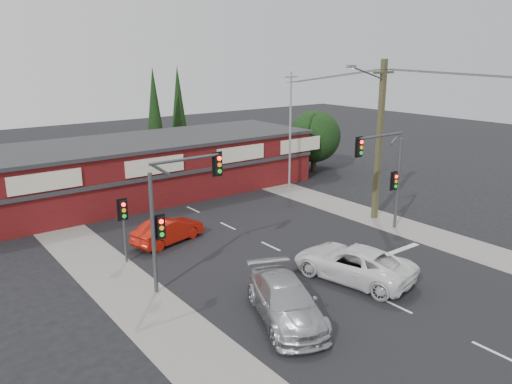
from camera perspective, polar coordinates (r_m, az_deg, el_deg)
ground at (r=25.56m, az=6.19°, el=-8.31°), size 120.00×120.00×0.00m
road_strip at (r=29.10m, az=-0.59°, el=-5.17°), size 14.00×70.00×0.01m
verge_left at (r=25.36m, az=-16.38°, el=-9.07°), size 3.00×70.00×0.02m
verge_right at (r=34.57m, az=10.80°, el=-2.05°), size 3.00×70.00×0.02m
stop_line at (r=27.03m, az=13.86°, el=-7.30°), size 6.50×0.35×0.01m
white_suv at (r=24.12m, az=11.00°, el=-7.94°), size 3.88×6.24×1.61m
silver_suv at (r=20.34m, az=3.42°, el=-12.36°), size 4.16×5.91×1.59m
red_sedan at (r=28.53m, az=-9.99°, el=-4.34°), size 4.54×2.55×1.42m
lane_dashes at (r=27.74m, az=1.70°, el=-6.22°), size 0.12×43.92×0.01m
shop_building at (r=38.00m, az=-12.69°, el=2.76°), size 27.30×8.40×4.22m
tree_cluster at (r=45.32m, az=6.48°, el=6.06°), size 5.90×5.10×5.50m
conifer_near at (r=45.62m, az=-11.53°, el=9.18°), size 1.80×1.80×9.25m
conifer_far at (r=48.98m, az=-8.85°, el=9.73°), size 1.80×1.80×9.25m
traffic_mast_left at (r=22.18m, az=-9.34°, el=-1.36°), size 3.77×0.27×5.97m
traffic_mast_right at (r=29.87m, az=14.73°, el=2.75°), size 3.96×0.27×5.97m
pedestal_signal at (r=25.81m, az=-14.92°, el=-2.80°), size 0.55×0.27×3.38m
utility_pole at (r=31.97m, az=13.80°, el=6.28°), size 4.38×0.59×10.00m
steel_pole at (r=38.73m, az=3.93°, el=7.21°), size 1.20×0.16×9.00m
power_lines at (r=28.61m, az=23.06°, el=11.82°), size 2.01×29.00×1.22m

